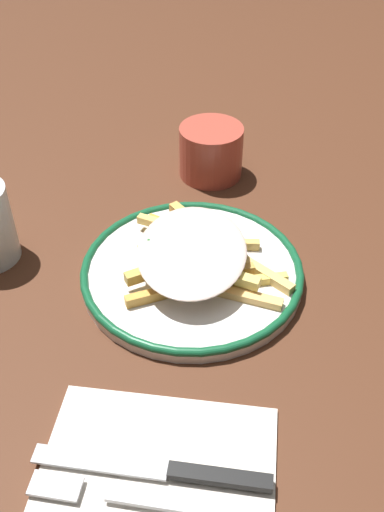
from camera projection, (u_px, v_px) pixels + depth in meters
The scene contains 7 objects.
ground_plane at pixel (192, 277), 0.70m from camera, with size 2.60×2.60×0.00m, color #4C2918.
plate at pixel (192, 271), 0.69m from camera, with size 0.26×0.26×0.02m.
fries_heap at pixel (195, 253), 0.68m from camera, with size 0.19×0.20×0.04m.
napkin at pixel (151, 472), 0.51m from camera, with size 0.16×0.21×0.01m, color silver.
fork at pixel (130, 498), 0.48m from camera, with size 0.02×0.18×0.01m.
knife at pixel (172, 471), 0.50m from camera, with size 0.02×0.21×0.01m.
coffee_mug at pixel (212, 151), 0.85m from camera, with size 0.12×0.09×0.08m.
Camera 1 is at (-0.51, -0.06, 0.48)m, focal length 41.00 mm.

